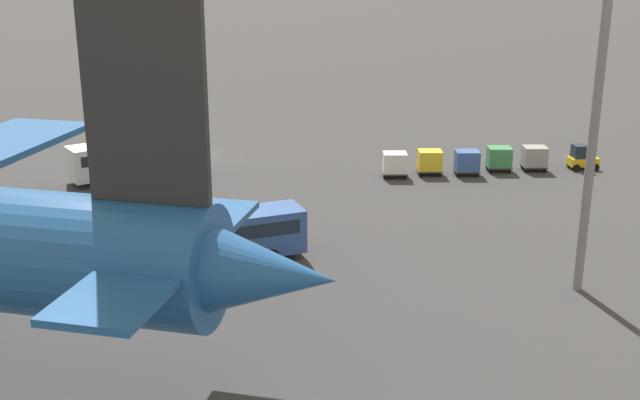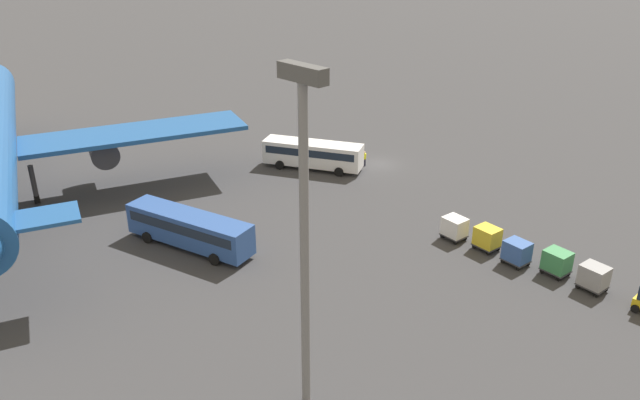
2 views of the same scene
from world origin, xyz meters
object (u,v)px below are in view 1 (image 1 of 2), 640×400
object	(u,v)px
cargo_cart_white	(395,163)
worker_person	(185,151)
shuttle_bus_far	(204,237)
baggage_tug	(582,158)
cargo_cart_blue	(467,161)
shuttle_bus_near	(137,154)
cargo_cart_green	(499,157)
cargo_cart_yellow	(430,161)
cargo_cart_grey	(535,157)

from	to	relation	value
cargo_cart_white	worker_person	bearing A→B (deg)	-23.73
shuttle_bus_far	baggage_tug	xyz separation A→B (m)	(-31.38, -17.82, -0.92)
worker_person	cargo_cart_blue	distance (m)	24.50
shuttle_bus_near	baggage_tug	distance (m)	37.18
baggage_tug	cargo_cart_blue	bearing A→B (deg)	4.16
worker_person	cargo_cart_green	bearing A→B (deg)	165.46
baggage_tug	worker_person	size ratio (longest dim) A/B	1.38
cargo_cart_yellow	cargo_cart_white	world-z (taller)	same
cargo_cart_yellow	cargo_cart_blue	bearing A→B (deg)	171.26
shuttle_bus_near	cargo_cart_green	bearing A→B (deg)	148.19
shuttle_bus_near	cargo_cart_grey	size ratio (longest dim) A/B	5.11
cargo_cart_grey	cargo_cart_white	size ratio (longest dim) A/B	1.00
cargo_cart_green	cargo_cart_white	bearing A→B (deg)	4.76
cargo_cart_yellow	cargo_cart_white	xyz separation A→B (m)	(3.02, 0.40, 0.00)
shuttle_bus_far	worker_person	world-z (taller)	shuttle_bus_far
shuttle_bus_near	worker_person	world-z (taller)	shuttle_bus_near
cargo_cart_green	cargo_cart_white	xyz separation A→B (m)	(9.06, 0.75, 0.00)
cargo_cart_grey	cargo_cart_yellow	distance (m)	9.06
shuttle_bus_far	cargo_cart_grey	bearing A→B (deg)	-161.59
shuttle_bus_far	cargo_cart_blue	xyz separation A→B (m)	(-21.17, -17.16, -0.67)
shuttle_bus_far	cargo_cart_white	bearing A→B (deg)	-146.10
baggage_tug	worker_person	distance (m)	34.21
worker_person	cargo_cart_blue	world-z (taller)	cargo_cart_blue
cargo_cart_green	cargo_cart_yellow	xyz separation A→B (m)	(6.04, 0.36, 0.00)
baggage_tug	cargo_cart_grey	bearing A→B (deg)	0.48
baggage_tug	shuttle_bus_far	bearing A→B (deg)	30.03
shuttle_bus_near	cargo_cart_yellow	world-z (taller)	shuttle_bus_near
shuttle_bus_far	cargo_cart_grey	distance (m)	32.53
cargo_cart_green	worker_person	bearing A→B (deg)	-14.54
baggage_tug	cargo_cart_blue	xyz separation A→B (m)	(10.21, 0.67, 0.25)
baggage_tug	cargo_cart_green	distance (m)	7.20
baggage_tug	cargo_cart_grey	xyz separation A→B (m)	(4.17, 0.00, 0.25)
shuttle_bus_near	cargo_cart_grey	bearing A→B (deg)	148.29
worker_person	cargo_cart_white	size ratio (longest dim) A/B	0.80
shuttle_bus_near	baggage_tug	size ratio (longest dim) A/B	4.60
baggage_tug	cargo_cart_grey	distance (m)	4.18
baggage_tug	cargo_cart_yellow	world-z (taller)	baggage_tug
shuttle_bus_far	baggage_tug	size ratio (longest dim) A/B	5.10
cargo_cart_yellow	cargo_cart_white	distance (m)	3.05
baggage_tug	cargo_cart_yellow	xyz separation A→B (m)	(13.23, 0.20, 0.25)
worker_person	cargo_cart_yellow	world-z (taller)	cargo_cart_yellow
baggage_tug	cargo_cart_green	bearing A→B (deg)	-0.82
shuttle_bus_near	shuttle_bus_far	bearing A→B (deg)	78.20
shuttle_bus_far	cargo_cart_blue	world-z (taller)	shuttle_bus_far
cargo_cart_blue	cargo_cart_yellow	world-z (taller)	same
cargo_cart_yellow	cargo_cart_green	bearing A→B (deg)	-176.60
baggage_tug	cargo_cart_blue	size ratio (longest dim) A/B	1.11
cargo_cart_grey	shuttle_bus_far	bearing A→B (deg)	33.23
cargo_cart_grey	cargo_cart_green	xyz separation A→B (m)	(3.02, -0.16, 0.00)
baggage_tug	shuttle_bus_near	bearing A→B (deg)	-3.19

